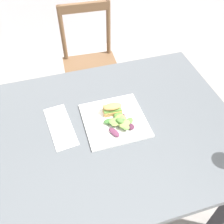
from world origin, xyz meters
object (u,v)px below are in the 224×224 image
object	(u,v)px
fork_on_napkin	(59,123)
dining_table	(102,146)
sandwich_half_front	(112,109)
chair_wooden_far	(91,66)
plate_lunch	(114,120)

from	to	relation	value
fork_on_napkin	dining_table	bearing A→B (deg)	-26.29
sandwich_half_front	fork_on_napkin	bearing A→B (deg)	177.32
chair_wooden_far	plate_lunch	distance (m)	0.88
fork_on_napkin	chair_wooden_far	bearing A→B (deg)	67.72
dining_table	fork_on_napkin	distance (m)	0.24
plate_lunch	fork_on_napkin	distance (m)	0.25
sandwich_half_front	fork_on_napkin	world-z (taller)	sandwich_half_front
dining_table	chair_wooden_far	size ratio (longest dim) A/B	1.44
dining_table	plate_lunch	xyz separation A→B (m)	(0.07, 0.03, 0.13)
plate_lunch	sandwich_half_front	distance (m)	0.05
chair_wooden_far	plate_lunch	bearing A→B (deg)	-94.60
fork_on_napkin	sandwich_half_front	bearing A→B (deg)	-2.68
plate_lunch	fork_on_napkin	size ratio (longest dim) A/B	1.51
dining_table	chair_wooden_far	xyz separation A→B (m)	(0.14, 0.85, -0.17)
chair_wooden_far	plate_lunch	size ratio (longest dim) A/B	3.10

